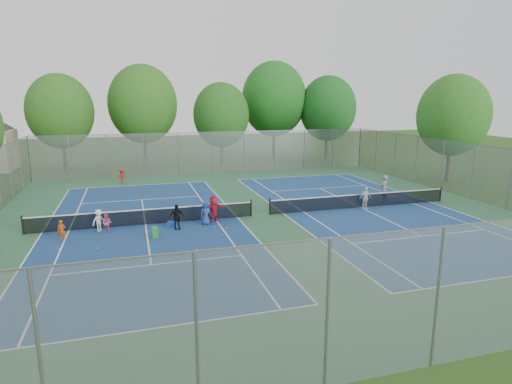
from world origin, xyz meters
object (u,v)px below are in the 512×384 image
(instructor, at_px, (384,189))
(net_left, at_px, (145,217))
(ball_crate, at_px, (171,225))
(net_right, at_px, (360,201))
(ball_hopper, at_px, (155,232))

(instructor, bearing_deg, net_left, -30.25)
(net_left, distance_m, ball_crate, 1.67)
(ball_crate, bearing_deg, instructor, 7.39)
(ball_crate, xyz_separation_m, instructor, (15.06, 1.95, 0.79))
(instructor, bearing_deg, ball_crate, -26.51)
(net_right, height_order, instructor, instructor)
(ball_hopper, bearing_deg, net_right, 10.95)
(net_right, xyz_separation_m, ball_hopper, (-13.60, -2.63, -0.15))
(net_left, relative_size, instructor, 6.78)
(net_right, bearing_deg, ball_hopper, -169.05)
(ball_hopper, xyz_separation_m, instructor, (16.04, 3.68, 0.64))
(net_left, xyz_separation_m, instructor, (16.44, 1.05, 0.49))
(net_left, xyz_separation_m, ball_hopper, (0.40, -2.63, -0.15))
(net_left, relative_size, ball_crate, 34.85)
(net_right, distance_m, instructor, 2.70)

